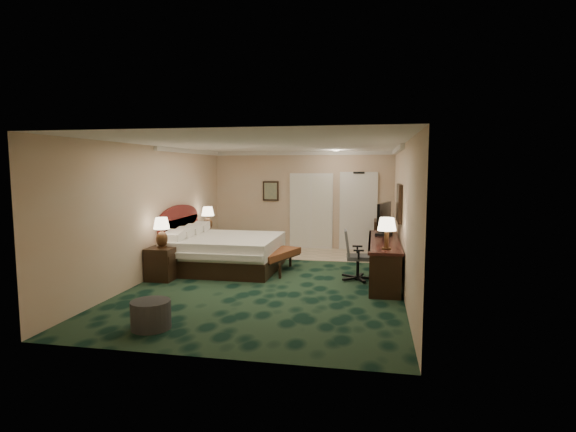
% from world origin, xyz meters
% --- Properties ---
extents(floor, '(5.00, 7.50, 0.00)m').
position_xyz_m(floor, '(0.00, 0.00, 0.00)').
color(floor, black).
rests_on(floor, ground).
extents(ceiling, '(5.00, 7.50, 0.00)m').
position_xyz_m(ceiling, '(0.00, 0.00, 2.70)').
color(ceiling, silver).
rests_on(ceiling, wall_back).
extents(wall_back, '(5.00, 0.00, 2.70)m').
position_xyz_m(wall_back, '(0.00, 3.75, 1.35)').
color(wall_back, tan).
rests_on(wall_back, ground).
extents(wall_front, '(5.00, 0.00, 2.70)m').
position_xyz_m(wall_front, '(0.00, -3.75, 1.35)').
color(wall_front, tan).
rests_on(wall_front, ground).
extents(wall_left, '(0.00, 7.50, 2.70)m').
position_xyz_m(wall_left, '(-2.50, 0.00, 1.35)').
color(wall_left, tan).
rests_on(wall_left, ground).
extents(wall_right, '(0.00, 7.50, 2.70)m').
position_xyz_m(wall_right, '(2.50, 0.00, 1.35)').
color(wall_right, tan).
rests_on(wall_right, ground).
extents(crown_molding, '(5.00, 7.50, 0.10)m').
position_xyz_m(crown_molding, '(0.00, 0.00, 2.65)').
color(crown_molding, white).
rests_on(crown_molding, wall_back).
extents(tile_patch, '(3.20, 1.70, 0.01)m').
position_xyz_m(tile_patch, '(0.90, 2.90, 0.01)').
color(tile_patch, beige).
rests_on(tile_patch, ground).
extents(headboard, '(0.12, 2.00, 1.40)m').
position_xyz_m(headboard, '(-2.44, 1.00, 0.70)').
color(headboard, '#52171D').
rests_on(headboard, ground).
extents(entry_door, '(1.02, 0.06, 2.18)m').
position_xyz_m(entry_door, '(1.55, 3.72, 1.05)').
color(entry_door, white).
rests_on(entry_door, ground).
extents(closet_doors, '(1.20, 0.06, 2.10)m').
position_xyz_m(closet_doors, '(0.25, 3.71, 1.05)').
color(closet_doors, silver).
rests_on(closet_doors, ground).
extents(wall_art, '(0.45, 0.06, 0.55)m').
position_xyz_m(wall_art, '(-0.90, 3.71, 1.60)').
color(wall_art, slate).
rests_on(wall_art, wall_back).
extents(wall_mirror, '(0.05, 0.95, 0.75)m').
position_xyz_m(wall_mirror, '(2.46, 0.60, 1.55)').
color(wall_mirror, white).
rests_on(wall_mirror, wall_right).
extents(bed, '(2.29, 2.12, 0.73)m').
position_xyz_m(bed, '(-1.25, 0.83, 0.36)').
color(bed, white).
rests_on(bed, ground).
extents(nightstand_near, '(0.52, 0.60, 0.65)m').
position_xyz_m(nightstand_near, '(-2.22, -0.33, 0.33)').
color(nightstand_near, black).
rests_on(nightstand_near, ground).
extents(nightstand_far, '(0.52, 0.59, 0.65)m').
position_xyz_m(nightstand_far, '(-2.22, 2.20, 0.32)').
color(nightstand_far, black).
rests_on(nightstand_far, ground).
extents(lamp_near, '(0.35, 0.35, 0.61)m').
position_xyz_m(lamp_near, '(-2.20, -0.36, 0.96)').
color(lamp_near, black).
rests_on(lamp_near, nightstand_near).
extents(lamp_far, '(0.34, 0.34, 0.61)m').
position_xyz_m(lamp_far, '(-2.22, 2.23, 0.95)').
color(lamp_far, black).
rests_on(lamp_far, nightstand_far).
extents(bed_bench, '(0.88, 1.43, 0.46)m').
position_xyz_m(bed_bench, '(-0.08, 0.76, 0.23)').
color(bed_bench, brown).
rests_on(bed_bench, ground).
extents(ottoman, '(0.66, 0.66, 0.40)m').
position_xyz_m(ottoman, '(-1.09, -2.97, 0.20)').
color(ottoman, '#2D2D2D').
rests_on(ottoman, ground).
extents(desk, '(0.61, 2.82, 0.81)m').
position_xyz_m(desk, '(2.18, 0.45, 0.41)').
color(desk, black).
rests_on(desk, ground).
extents(tv, '(0.33, 0.88, 0.70)m').
position_xyz_m(tv, '(2.18, 1.12, 1.16)').
color(tv, black).
rests_on(tv, desk).
extents(desk_lamp, '(0.39, 0.39, 0.57)m').
position_xyz_m(desk_lamp, '(2.19, -0.59, 1.10)').
color(desk_lamp, black).
rests_on(desk_lamp, desk).
extents(desk_chair, '(0.63, 0.60, 1.01)m').
position_xyz_m(desk_chair, '(1.67, 0.37, 0.51)').
color(desk_chair, '#4A4A4A').
rests_on(desk_chair, ground).
extents(minibar, '(0.47, 0.85, 0.90)m').
position_xyz_m(minibar, '(2.21, 3.20, 0.45)').
color(minibar, black).
rests_on(minibar, ground).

